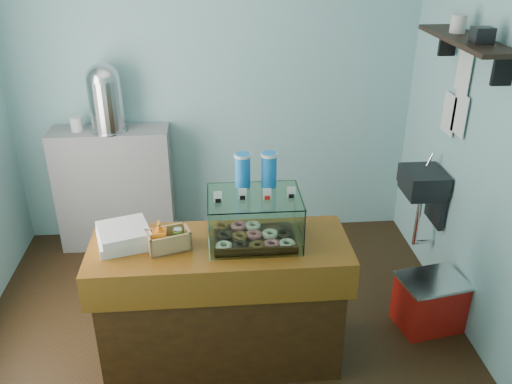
{
  "coord_description": "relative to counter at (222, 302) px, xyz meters",
  "views": [
    {
      "loc": [
        -0.01,
        -3.09,
        2.66
      ],
      "look_at": [
        0.23,
        -0.15,
        1.2
      ],
      "focal_mm": 38.0,
      "sensor_mm": 36.0,
      "label": 1
    }
  ],
  "objects": [
    {
      "name": "red_cooler",
      "position": [
        1.5,
        0.21,
        -0.26
      ],
      "size": [
        0.51,
        0.42,
        0.4
      ],
      "rotation": [
        0.0,
        0.0,
        0.18
      ],
      "color": "red",
      "rests_on": "ground"
    },
    {
      "name": "display_case",
      "position": [
        0.21,
        0.06,
        0.61
      ],
      "size": [
        0.57,
        0.42,
        0.53
      ],
      "rotation": [
        0.0,
        0.0,
        -0.0
      ],
      "color": "black",
      "rests_on": "counter"
    },
    {
      "name": "counter",
      "position": [
        0.0,
        0.0,
        0.0
      ],
      "size": [
        1.6,
        0.6,
        0.9
      ],
      "color": "#3F230C",
      "rests_on": "ground"
    },
    {
      "name": "pastry_boxes",
      "position": [
        -0.58,
        0.05,
        0.5
      ],
      "size": [
        0.37,
        0.37,
        0.12
      ],
      "rotation": [
        0.0,
        0.0,
        0.26
      ],
      "color": "silver",
      "rests_on": "counter"
    },
    {
      "name": "coffee_urn",
      "position": [
        -0.88,
        1.56,
        0.94
      ],
      "size": [
        0.31,
        0.31,
        0.57
      ],
      "color": "silver",
      "rests_on": "back_shelf"
    },
    {
      "name": "back_shelf",
      "position": [
        -0.9,
        1.57,
        0.09
      ],
      "size": [
        1.0,
        0.32,
        1.1
      ],
      "primitive_type": "cube",
      "color": "gray",
      "rests_on": "ground"
    },
    {
      "name": "room_shell",
      "position": [
        0.03,
        0.26,
        1.25
      ],
      "size": [
        3.54,
        3.04,
        2.82
      ],
      "color": "#85C1C2",
      "rests_on": "ground"
    },
    {
      "name": "ground",
      "position": [
        0.0,
        0.25,
        -0.46
      ],
      "size": [
        3.5,
        3.5,
        0.0
      ],
      "primitive_type": "plane",
      "color": "black",
      "rests_on": "ground"
    },
    {
      "name": "condiment_crate",
      "position": [
        -0.32,
        -0.03,
        0.51
      ],
      "size": [
        0.28,
        0.22,
        0.2
      ],
      "rotation": [
        0.0,
        0.0,
        0.3
      ],
      "color": "tan",
      "rests_on": "counter"
    }
  ]
}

